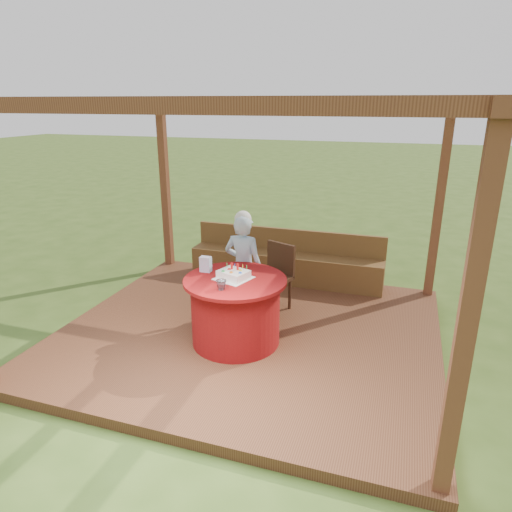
# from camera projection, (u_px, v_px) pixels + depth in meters

# --- Properties ---
(ground) EXTENTS (60.00, 60.00, 0.00)m
(ground) POSITION_uv_depth(u_px,v_px,m) (250.00, 338.00, 5.71)
(ground) COLOR #36521B
(ground) RESTS_ON ground
(deck) EXTENTS (4.50, 4.00, 0.12)m
(deck) POSITION_uv_depth(u_px,v_px,m) (250.00, 333.00, 5.69)
(deck) COLOR brown
(deck) RESTS_ON ground
(pergola) EXTENTS (4.50, 4.00, 2.72)m
(pergola) POSITION_uv_depth(u_px,v_px,m) (249.00, 140.00, 4.94)
(pergola) COLOR brown
(pergola) RESTS_ON deck
(bench) EXTENTS (3.00, 0.42, 0.80)m
(bench) POSITION_uv_depth(u_px,v_px,m) (285.00, 265.00, 7.13)
(bench) COLOR brown
(bench) RESTS_ON deck
(table) EXTENTS (1.17, 1.17, 0.79)m
(table) POSITION_uv_depth(u_px,v_px,m) (236.00, 310.00, 5.26)
(table) COLOR maroon
(table) RESTS_ON deck
(chair) EXTENTS (0.58, 0.58, 0.90)m
(chair) POSITION_uv_depth(u_px,v_px,m) (275.00, 273.00, 6.12)
(chair) COLOR #392112
(chair) RESTS_ON deck
(elderly_woman) EXTENTS (0.52, 0.35, 1.42)m
(elderly_woman) POSITION_uv_depth(u_px,v_px,m) (243.00, 265.00, 5.78)
(elderly_woman) COLOR #93BFDA
(elderly_woman) RESTS_ON deck
(birthday_cake) EXTENTS (0.45, 0.45, 0.17)m
(birthday_cake) POSITION_uv_depth(u_px,v_px,m) (234.00, 274.00, 5.13)
(birthday_cake) COLOR white
(birthday_cake) RESTS_ON table
(gift_bag) EXTENTS (0.13, 0.08, 0.18)m
(gift_bag) POSITION_uv_depth(u_px,v_px,m) (206.00, 264.00, 5.32)
(gift_bag) COLOR #D98CBF
(gift_bag) RESTS_ON table
(drinking_glass) EXTENTS (0.12, 0.12, 0.11)m
(drinking_glass) POSITION_uv_depth(u_px,v_px,m) (221.00, 285.00, 4.82)
(drinking_glass) COLOR silver
(drinking_glass) RESTS_ON table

